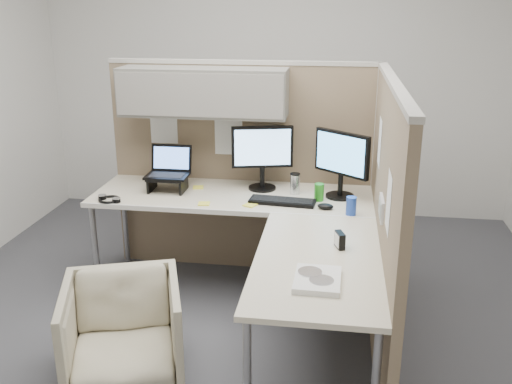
# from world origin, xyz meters

# --- Properties ---
(ground) EXTENTS (4.50, 4.50, 0.00)m
(ground) POSITION_xyz_m (0.00, 0.00, 0.00)
(ground) COLOR #3F3F44
(ground) RESTS_ON ground
(partition_back) EXTENTS (2.00, 0.36, 1.63)m
(partition_back) POSITION_xyz_m (-0.22, 0.83, 1.10)
(partition_back) COLOR #846E56
(partition_back) RESTS_ON ground
(partition_right) EXTENTS (0.07, 2.03, 1.63)m
(partition_right) POSITION_xyz_m (0.90, -0.07, 0.82)
(partition_right) COLOR #846E56
(partition_right) RESTS_ON ground
(desk) EXTENTS (2.00, 1.98, 0.73)m
(desk) POSITION_xyz_m (0.12, 0.13, 0.69)
(desk) COLOR beige
(desk) RESTS_ON ground
(office_chair) EXTENTS (0.79, 0.76, 0.65)m
(office_chair) POSITION_xyz_m (-0.51, -0.63, 0.32)
(office_chair) COLOR beige
(office_chair) RESTS_ON ground
(monitor_left) EXTENTS (0.44, 0.20, 0.47)m
(monitor_left) POSITION_xyz_m (0.08, 0.68, 1.00)
(monitor_left) COLOR black
(monitor_left) RESTS_ON desk
(monitor_right) EXTENTS (0.37, 0.30, 0.47)m
(monitor_right) POSITION_xyz_m (0.65, 0.58, 1.00)
(monitor_right) COLOR black
(monitor_right) RESTS_ON desk
(laptop_station) EXTENTS (0.30, 0.26, 0.31)m
(laptop_station) POSITION_xyz_m (-0.59, 0.57, 0.85)
(laptop_station) COLOR black
(laptop_station) RESTS_ON desk
(keyboard) EXTENTS (0.46, 0.19, 0.02)m
(keyboard) POSITION_xyz_m (0.26, 0.40, 0.74)
(keyboard) COLOR black
(keyboard) RESTS_ON desk
(mouse) EXTENTS (0.11, 0.08, 0.04)m
(mouse) POSITION_xyz_m (0.55, 0.32, 0.75)
(mouse) COLOR black
(mouse) RESTS_ON desk
(travel_mug) EXTENTS (0.07, 0.07, 0.15)m
(travel_mug) POSITION_xyz_m (0.33, 0.60, 0.81)
(travel_mug) COLOR silver
(travel_mug) RESTS_ON desk
(soda_can_green) EXTENTS (0.07, 0.07, 0.12)m
(soda_can_green) POSITION_xyz_m (0.72, 0.24, 0.79)
(soda_can_green) COLOR #1E3FA5
(soda_can_green) RESTS_ON desk
(soda_can_silver) EXTENTS (0.07, 0.07, 0.12)m
(soda_can_silver) POSITION_xyz_m (0.50, 0.49, 0.79)
(soda_can_silver) COLOR #268C1E
(soda_can_silver) RESTS_ON desk
(sticky_note_b) EXTENTS (0.10, 0.10, 0.01)m
(sticky_note_b) POSITION_xyz_m (0.05, 0.31, 0.73)
(sticky_note_b) COLOR yellow
(sticky_note_b) RESTS_ON desk
(sticky_note_a) EXTENTS (0.09, 0.09, 0.01)m
(sticky_note_a) POSITION_xyz_m (-0.26, 0.30, 0.73)
(sticky_note_a) COLOR yellow
(sticky_note_a) RESTS_ON desk
(sticky_note_c) EXTENTS (0.09, 0.09, 0.01)m
(sticky_note_c) POSITION_xyz_m (-0.39, 0.64, 0.73)
(sticky_note_c) COLOR yellow
(sticky_note_c) RESTS_ON desk
(headphones) EXTENTS (0.19, 0.19, 0.03)m
(headphones) POSITION_xyz_m (-0.92, 0.27, 0.74)
(headphones) COLOR black
(headphones) RESTS_ON desk
(paper_stack) EXTENTS (0.23, 0.29, 0.03)m
(paper_stack) POSITION_xyz_m (0.55, -0.73, 0.75)
(paper_stack) COLOR white
(paper_stack) RESTS_ON desk
(desk_clock) EXTENTS (0.06, 0.10, 0.09)m
(desk_clock) POSITION_xyz_m (0.65, -0.29, 0.78)
(desk_clock) COLOR black
(desk_clock) RESTS_ON desk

